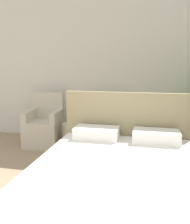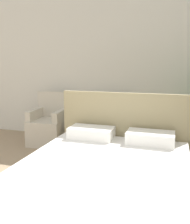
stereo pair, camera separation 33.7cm
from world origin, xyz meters
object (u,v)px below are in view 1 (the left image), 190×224
side_table (70,136)px  bed (116,193)px  armchair_near_window_right (100,132)px  armchair_near_window_left (44,129)px

side_table → bed: bearing=-60.9°
armchair_near_window_right → side_table: size_ratio=2.14×
armchair_near_window_left → side_table: armchair_near_window_left is taller
bed → side_table: size_ratio=5.14×
bed → armchair_near_window_left: bearing=128.8°
armchair_near_window_left → side_table: 0.53m
armchair_near_window_left → armchair_near_window_right: (1.04, 0.00, 0.00)m
armchair_near_window_left → armchair_near_window_right: 1.04m
bed → armchair_near_window_left: bed is taller
bed → armchair_near_window_right: 2.06m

